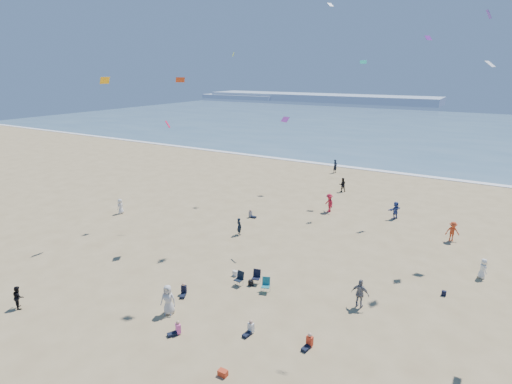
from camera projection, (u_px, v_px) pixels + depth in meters
The scene contains 13 objects.
ground at pixel (150, 341), 21.72m from camera, with size 220.00×220.00×0.00m, color tan.
ocean at pixel (426, 129), 99.84m from camera, with size 220.00×100.00×0.06m, color #476B84.
surf_line at pixel (372, 170), 58.72m from camera, with size 220.00×1.20×0.08m, color white.
headland_far at pixel (317, 98), 190.34m from camera, with size 110.00×20.00×3.20m, color #7A8EA8.
headland_near at pixel (241, 97), 205.92m from camera, with size 40.00×14.00×2.00m, color #7A8EA8.
standing_flyers at pixel (334, 238), 32.82m from camera, with size 38.02×43.76×1.94m.
seated_group at pixel (235, 287), 26.29m from camera, with size 13.66×18.60×0.84m.
chair_cluster at pixel (253, 281), 26.91m from camera, with size 2.71×1.48×1.00m.
white_tote at pixel (235, 273), 28.49m from camera, with size 0.35×0.20×0.40m, color silver.
black_backpack at pixel (251, 283), 27.23m from camera, with size 0.30×0.22×0.38m, color black.
cooler at pixel (223, 373), 19.19m from camera, with size 0.45×0.30×0.30m, color red.
navy_bag at pixel (444, 293), 26.01m from camera, with size 0.28×0.18×0.34m, color black.
kites_aloft at pixel (412, 69), 24.31m from camera, with size 36.45×40.18×25.18m.
Camera 1 is at (14.38, -12.86, 14.10)m, focal length 28.00 mm.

